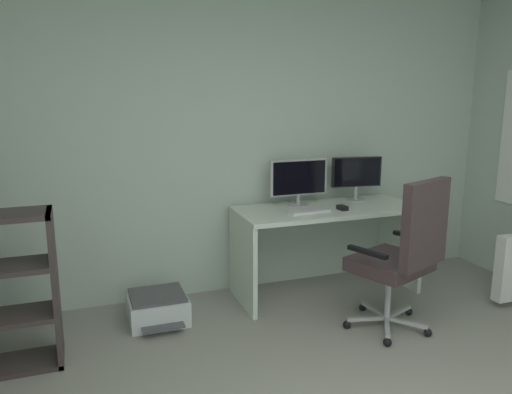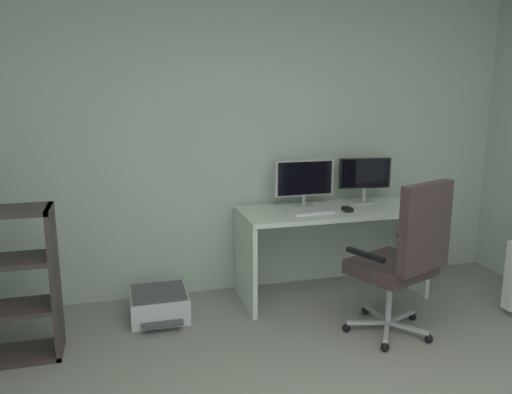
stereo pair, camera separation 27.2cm
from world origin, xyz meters
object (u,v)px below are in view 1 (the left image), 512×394
Objects in this scene: keyboard at (309,211)px; monitor_main at (299,179)px; desk at (326,230)px; office_chair at (404,251)px; monitor_secondary at (356,174)px; computer_mouse at (342,208)px; printer at (158,308)px.

monitor_main is at bearing 80.70° from keyboard.
keyboard is (-0.02, -0.26, -0.22)m from monitor_main.
desk is 0.86m from office_chair.
monitor_main is 0.56m from monitor_secondary.
office_chair is at bearing -69.72° from monitor_main.
monitor_secondary is 1.08m from office_chair.
desk is 1.35× the size of office_chair.
printer is at bearing 174.63° from computer_mouse.
monitor_secondary reaches higher than keyboard.
keyboard is 0.30m from computer_mouse.
desk is at bearing 120.00° from computer_mouse.
computer_mouse reaches higher than printer.
monitor_main is at bearing 10.03° from printer.
office_chair is at bearing -78.49° from desk.
computer_mouse is 0.75m from office_chair.
desk is 15.35× the size of computer_mouse.
monitor_secondary is at bearing 79.11° from office_chair.
office_chair is (0.17, -0.84, 0.06)m from desk.
monitor_secondary reaches higher than desk.
desk is 4.52× the size of keyboard.
monitor_main reaches higher than printer.
monitor_secondary is at bearing 40.19° from computer_mouse.
printer is (-1.45, -0.07, -0.45)m from desk.
monitor_secondary is 0.92× the size of printer.
office_chair reaches higher than printer.
computer_mouse is at bearing -1.87° from printer.
printer is (-1.53, 0.05, -0.67)m from computer_mouse.
keyboard is 3.40× the size of computer_mouse.
computer_mouse is 0.09× the size of office_chair.
printer is at bearing -173.02° from monitor_secondary.
monitor_main is at bearing 110.28° from office_chair.
keyboard is (-0.22, -0.10, 0.21)m from desk.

